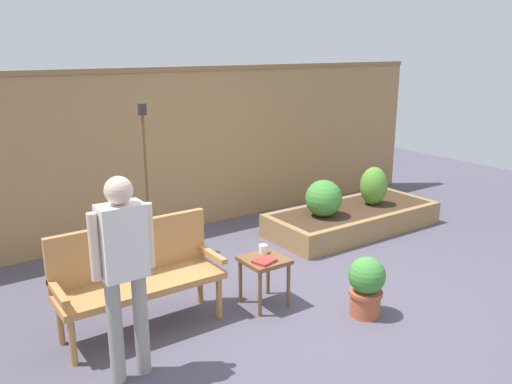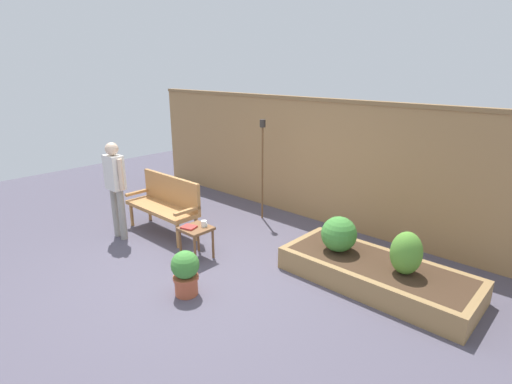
{
  "view_description": "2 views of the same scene",
  "coord_description": "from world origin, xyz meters",
  "px_view_note": "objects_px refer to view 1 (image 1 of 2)",
  "views": [
    {
      "loc": [
        -3.04,
        -3.62,
        2.42
      ],
      "look_at": [
        0.2,
        1.08,
        0.82
      ],
      "focal_mm": 36.95,
      "sensor_mm": 36.0,
      "label": 1
    },
    {
      "loc": [
        3.8,
        -3.12,
        2.65
      ],
      "look_at": [
        -0.08,
        1.1,
        0.84
      ],
      "focal_mm": 27.88,
      "sensor_mm": 36.0,
      "label": 2
    }
  ],
  "objects_px": {
    "book_on_table": "(264,261)",
    "shrub_near_bench": "(324,198)",
    "tiki_torch": "(145,154)",
    "garden_bench": "(137,269)",
    "cup_on_table": "(263,249)",
    "person_by_bench": "(124,262)",
    "shrub_far_corner": "(374,186)",
    "potted_boxwood": "(366,284)",
    "side_table": "(264,266)"
  },
  "relations": [
    {
      "from": "book_on_table",
      "to": "shrub_far_corner",
      "type": "height_order",
      "value": "shrub_far_corner"
    },
    {
      "from": "side_table",
      "to": "potted_boxwood",
      "type": "distance_m",
      "value": 0.96
    },
    {
      "from": "side_table",
      "to": "shrub_far_corner",
      "type": "relative_size",
      "value": 0.91
    },
    {
      "from": "tiki_torch",
      "to": "shrub_near_bench",
      "type": "bearing_deg",
      "value": -20.78
    },
    {
      "from": "person_by_bench",
      "to": "tiki_torch",
      "type": "bearing_deg",
      "value": 63.14
    },
    {
      "from": "cup_on_table",
      "to": "book_on_table",
      "type": "height_order",
      "value": "cup_on_table"
    },
    {
      "from": "garden_bench",
      "to": "book_on_table",
      "type": "xyz_separation_m",
      "value": [
        1.09,
        -0.39,
        -0.05
      ]
    },
    {
      "from": "side_table",
      "to": "book_on_table",
      "type": "distance_m",
      "value": 0.14
    },
    {
      "from": "shrub_far_corner",
      "to": "tiki_torch",
      "type": "relative_size",
      "value": 0.29
    },
    {
      "from": "garden_bench",
      "to": "cup_on_table",
      "type": "xyz_separation_m",
      "value": [
        1.21,
        -0.2,
        -0.02
      ]
    },
    {
      "from": "shrub_far_corner",
      "to": "person_by_bench",
      "type": "xyz_separation_m",
      "value": [
        -4.08,
        -1.42,
        0.37
      ]
    },
    {
      "from": "person_by_bench",
      "to": "garden_bench",
      "type": "bearing_deg",
      "value": 62.65
    },
    {
      "from": "cup_on_table",
      "to": "book_on_table",
      "type": "relative_size",
      "value": 0.62
    },
    {
      "from": "side_table",
      "to": "book_on_table",
      "type": "bearing_deg",
      "value": -124.6
    },
    {
      "from": "book_on_table",
      "to": "person_by_bench",
      "type": "xyz_separation_m",
      "value": [
        -1.44,
        -0.28,
        0.44
      ]
    },
    {
      "from": "garden_bench",
      "to": "book_on_table",
      "type": "relative_size",
      "value": 7.47
    },
    {
      "from": "book_on_table",
      "to": "tiki_torch",
      "type": "xyz_separation_m",
      "value": [
        -0.32,
        1.92,
        0.73
      ]
    },
    {
      "from": "garden_bench",
      "to": "shrub_far_corner",
      "type": "bearing_deg",
      "value": 11.33
    },
    {
      "from": "side_table",
      "to": "shrub_far_corner",
      "type": "height_order",
      "value": "shrub_far_corner"
    },
    {
      "from": "cup_on_table",
      "to": "person_by_bench",
      "type": "bearing_deg",
      "value": -163.25
    },
    {
      "from": "tiki_torch",
      "to": "person_by_bench",
      "type": "relative_size",
      "value": 1.15
    },
    {
      "from": "book_on_table",
      "to": "person_by_bench",
      "type": "distance_m",
      "value": 1.53
    },
    {
      "from": "side_table",
      "to": "shrub_far_corner",
      "type": "bearing_deg",
      "value": 22.14
    },
    {
      "from": "cup_on_table",
      "to": "person_by_bench",
      "type": "relative_size",
      "value": 0.08
    },
    {
      "from": "potted_boxwood",
      "to": "shrub_far_corner",
      "type": "distance_m",
      "value": 2.63
    },
    {
      "from": "person_by_bench",
      "to": "book_on_table",
      "type": "bearing_deg",
      "value": 11.21
    },
    {
      "from": "person_by_bench",
      "to": "shrub_near_bench",
      "type": "bearing_deg",
      "value": 24.08
    },
    {
      "from": "garden_bench",
      "to": "shrub_near_bench",
      "type": "height_order",
      "value": "garden_bench"
    },
    {
      "from": "side_table",
      "to": "shrub_near_bench",
      "type": "distance_m",
      "value": 1.99
    },
    {
      "from": "cup_on_table",
      "to": "garden_bench",
      "type": "bearing_deg",
      "value": 170.44
    },
    {
      "from": "side_table",
      "to": "shrub_far_corner",
      "type": "distance_m",
      "value": 2.8
    },
    {
      "from": "shrub_near_bench",
      "to": "shrub_far_corner",
      "type": "xyz_separation_m",
      "value": [
        0.91,
        0.0,
        0.03
      ]
    },
    {
      "from": "potted_boxwood",
      "to": "person_by_bench",
      "type": "distance_m",
      "value": 2.26
    },
    {
      "from": "cup_on_table",
      "to": "shrub_near_bench",
      "type": "height_order",
      "value": "shrub_near_bench"
    },
    {
      "from": "cup_on_table",
      "to": "book_on_table",
      "type": "bearing_deg",
      "value": -122.36
    },
    {
      "from": "side_table",
      "to": "shrub_near_bench",
      "type": "xyz_separation_m",
      "value": [
        1.68,
        1.05,
        0.14
      ]
    },
    {
      "from": "person_by_bench",
      "to": "cup_on_table",
      "type": "bearing_deg",
      "value": 16.75
    },
    {
      "from": "side_table",
      "to": "book_on_table",
      "type": "xyz_separation_m",
      "value": [
        -0.06,
        -0.08,
        0.1
      ]
    },
    {
      "from": "book_on_table",
      "to": "shrub_near_bench",
      "type": "relative_size",
      "value": 0.41
    },
    {
      "from": "book_on_table",
      "to": "person_by_bench",
      "type": "relative_size",
      "value": 0.12
    },
    {
      "from": "garden_bench",
      "to": "shrub_far_corner",
      "type": "distance_m",
      "value": 3.81
    },
    {
      "from": "side_table",
      "to": "shrub_near_bench",
      "type": "height_order",
      "value": "shrub_near_bench"
    },
    {
      "from": "side_table",
      "to": "shrub_near_bench",
      "type": "bearing_deg",
      "value": 32.06
    },
    {
      "from": "tiki_torch",
      "to": "cup_on_table",
      "type": "bearing_deg",
      "value": -75.83
    },
    {
      "from": "cup_on_table",
      "to": "tiki_torch",
      "type": "bearing_deg",
      "value": 104.17
    },
    {
      "from": "garden_bench",
      "to": "side_table",
      "type": "distance_m",
      "value": 1.19
    },
    {
      "from": "potted_boxwood",
      "to": "garden_bench",
      "type": "bearing_deg",
      "value": 150.77
    },
    {
      "from": "side_table",
      "to": "cup_on_table",
      "type": "height_order",
      "value": "cup_on_table"
    },
    {
      "from": "book_on_table",
      "to": "shrub_near_bench",
      "type": "distance_m",
      "value": 2.07
    },
    {
      "from": "book_on_table",
      "to": "tiki_torch",
      "type": "relative_size",
      "value": 0.11
    }
  ]
}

